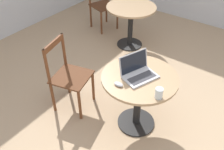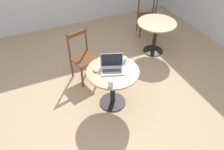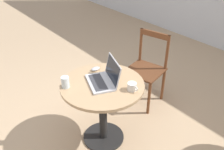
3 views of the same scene
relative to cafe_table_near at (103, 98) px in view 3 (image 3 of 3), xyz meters
The scene contains 7 objects.
ground_plane 0.58m from the cafe_table_near, 133.89° to the right, with size 16.00×16.00×0.00m, color tan.
cafe_table_near is the anchor object (origin of this frame).
chair_near_back 0.88m from the cafe_table_near, 104.34° to the left, with size 0.51×0.51×0.92m.
laptop 0.22m from the cafe_table_near, 92.32° to the left, with size 0.42×0.37×0.23m.
mouse 0.32m from the cafe_table_near, 158.27° to the left, with size 0.06×0.10×0.03m.
mug 0.36m from the cafe_table_near, 29.43° to the left, with size 0.12×0.09×0.08m.
drinking_glass 0.41m from the cafe_table_near, 119.05° to the right, with size 0.08×0.08×0.11m.
Camera 3 is at (1.74, -1.05, 2.04)m, focal length 40.00 mm.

